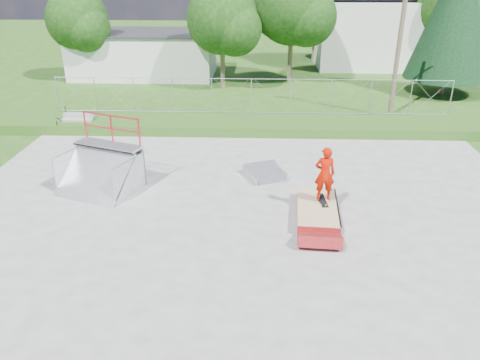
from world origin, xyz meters
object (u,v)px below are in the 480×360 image
object	(u,v)px
quarter_pipe	(96,158)
grind_box	(317,211)
skater	(325,176)
flat_bank_ramp	(265,173)

from	to	relation	value
quarter_pipe	grind_box	bearing A→B (deg)	8.82
skater	grind_box	bearing A→B (deg)	54.99
flat_bank_ramp	grind_box	bearing A→B (deg)	-83.42
grind_box	flat_bank_ramp	xyz separation A→B (m)	(-1.65, 2.98, 0.00)
grind_box	skater	bearing A→B (deg)	60.78
flat_bank_ramp	skater	xyz separation A→B (m)	(1.83, -2.70, 1.13)
skater	quarter_pipe	bearing A→B (deg)	-11.22
quarter_pipe	skater	bearing A→B (deg)	11.07
flat_bank_ramp	skater	size ratio (longest dim) A/B	0.78
skater	flat_bank_ramp	bearing A→B (deg)	-57.41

